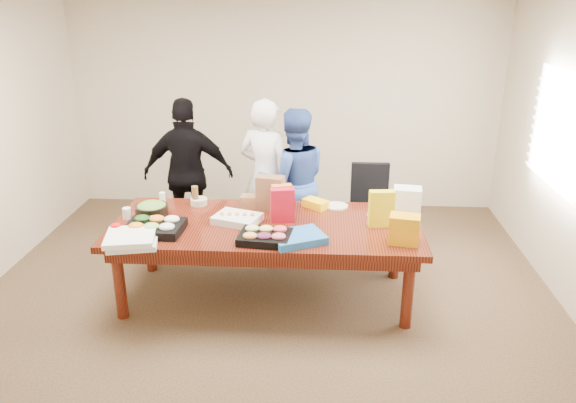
# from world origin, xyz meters

# --- Properties ---
(floor) EXTENTS (5.50, 5.00, 0.02)m
(floor) POSITION_xyz_m (0.00, 0.00, -0.01)
(floor) COLOR #47301E
(floor) RESTS_ON ground
(wall_back) EXTENTS (5.50, 0.04, 2.70)m
(wall_back) POSITION_xyz_m (0.00, 2.50, 1.35)
(wall_back) COLOR beige
(wall_back) RESTS_ON floor
(wall_front) EXTENTS (5.50, 0.04, 2.70)m
(wall_front) POSITION_xyz_m (0.00, -2.50, 1.35)
(wall_front) COLOR beige
(wall_front) RESTS_ON floor
(window_panel) EXTENTS (0.03, 1.40, 1.10)m
(window_panel) POSITION_xyz_m (2.72, 0.60, 1.50)
(window_panel) COLOR white
(window_panel) RESTS_ON wall_right
(window_blinds) EXTENTS (0.04, 1.36, 1.00)m
(window_blinds) POSITION_xyz_m (2.68, 0.60, 1.50)
(window_blinds) COLOR beige
(window_blinds) RESTS_ON wall_right
(conference_table) EXTENTS (2.80, 1.20, 0.75)m
(conference_table) POSITION_xyz_m (0.00, 0.00, 0.38)
(conference_table) COLOR #4C1C0F
(conference_table) RESTS_ON floor
(office_chair) EXTENTS (0.50, 0.50, 0.97)m
(office_chair) POSITION_xyz_m (1.02, 0.90, 0.48)
(office_chair) COLOR black
(office_chair) RESTS_ON floor
(person_center) EXTENTS (0.72, 0.60, 1.70)m
(person_center) POSITION_xyz_m (-0.11, 1.08, 0.85)
(person_center) COLOR white
(person_center) RESTS_ON floor
(person_right) EXTENTS (0.89, 0.76, 1.60)m
(person_right) POSITION_xyz_m (0.20, 1.04, 0.80)
(person_right) COLOR #2F4C99
(person_right) RESTS_ON floor
(person_left) EXTENTS (1.01, 0.47, 1.68)m
(person_left) POSITION_xyz_m (-0.97, 1.14, 0.84)
(person_left) COLOR black
(person_left) RESTS_ON floor
(veggie_tray) EXTENTS (0.51, 0.41, 0.07)m
(veggie_tray) POSITION_xyz_m (-0.96, -0.25, 0.79)
(veggie_tray) COLOR black
(veggie_tray) RESTS_ON conference_table
(fruit_tray) EXTENTS (0.47, 0.39, 0.07)m
(fruit_tray) POSITION_xyz_m (0.03, -0.38, 0.78)
(fruit_tray) COLOR black
(fruit_tray) RESTS_ON conference_table
(sheet_cake) EXTENTS (0.48, 0.42, 0.07)m
(sheet_cake) POSITION_xyz_m (-0.26, 0.01, 0.79)
(sheet_cake) COLOR silver
(sheet_cake) RESTS_ON conference_table
(salad_bowl) EXTENTS (0.33, 0.33, 0.10)m
(salad_bowl) POSITION_xyz_m (-1.09, 0.14, 0.80)
(salad_bowl) COLOR black
(salad_bowl) RESTS_ON conference_table
(chip_bag_blue) EXTENTS (0.53, 0.48, 0.07)m
(chip_bag_blue) POSITION_xyz_m (0.30, -0.37, 0.78)
(chip_bag_blue) COLOR #2061AF
(chip_bag_blue) RESTS_ON conference_table
(chip_bag_red) EXTENTS (0.23, 0.13, 0.31)m
(chip_bag_red) POSITION_xyz_m (0.15, 0.06, 0.91)
(chip_bag_red) COLOR red
(chip_bag_red) RESTS_ON conference_table
(chip_bag_yellow) EXTENTS (0.23, 0.11, 0.33)m
(chip_bag_yellow) POSITION_xyz_m (1.04, 0.01, 0.92)
(chip_bag_yellow) COLOR yellow
(chip_bag_yellow) RESTS_ON conference_table
(chip_bag_orange) EXTENTS (0.20, 0.13, 0.29)m
(chip_bag_orange) POSITION_xyz_m (0.13, 0.24, 0.90)
(chip_bag_orange) COLOR orange
(chip_bag_orange) RESTS_ON conference_table
(mayo_jar) EXTENTS (0.11, 0.11, 0.14)m
(mayo_jar) POSITION_xyz_m (0.14, 0.41, 0.82)
(mayo_jar) COLOR white
(mayo_jar) RESTS_ON conference_table
(mustard_bottle) EXTENTS (0.07, 0.07, 0.17)m
(mustard_bottle) POSITION_xyz_m (0.05, 0.35, 0.84)
(mustard_bottle) COLOR gold
(mustard_bottle) RESTS_ON conference_table
(dressing_bottle) EXTENTS (0.08, 0.08, 0.20)m
(dressing_bottle) POSITION_xyz_m (-0.74, 0.42, 0.85)
(dressing_bottle) COLOR brown
(dressing_bottle) RESTS_ON conference_table
(ranch_bottle) EXTENTS (0.06, 0.06, 0.17)m
(ranch_bottle) POSITION_xyz_m (-1.03, 0.29, 0.84)
(ranch_bottle) COLOR white
(ranch_bottle) RESTS_ON conference_table
(banana_bunch) EXTENTS (0.28, 0.26, 0.08)m
(banana_bunch) POSITION_xyz_m (0.44, 0.43, 0.79)
(banana_bunch) COLOR yellow
(banana_bunch) RESTS_ON conference_table
(bread_loaf) EXTENTS (0.31, 0.14, 0.12)m
(bread_loaf) POSITION_xyz_m (-0.13, 0.39, 0.81)
(bread_loaf) COLOR #94633F
(bread_loaf) RESTS_ON conference_table
(kraft_bag) EXTENTS (0.28, 0.20, 0.33)m
(kraft_bag) POSITION_xyz_m (0.01, 0.35, 0.92)
(kraft_bag) COLOR brown
(kraft_bag) RESTS_ON conference_table
(red_cup) EXTENTS (0.10, 0.10, 0.11)m
(red_cup) POSITION_xyz_m (-1.26, -0.35, 0.80)
(red_cup) COLOR #BE0F0A
(red_cup) RESTS_ON conference_table
(clear_cup_a) EXTENTS (0.10, 0.10, 0.10)m
(clear_cup_a) POSITION_xyz_m (-0.98, -0.15, 0.80)
(clear_cup_a) COLOR white
(clear_cup_a) RESTS_ON conference_table
(clear_cup_b) EXTENTS (0.09, 0.09, 0.11)m
(clear_cup_b) POSITION_xyz_m (-1.30, 0.03, 0.80)
(clear_cup_b) COLOR white
(clear_cup_b) RESTS_ON conference_table
(pizza_box_lower) EXTENTS (0.48, 0.48, 0.05)m
(pizza_box_lower) POSITION_xyz_m (-1.07, -0.50, 0.77)
(pizza_box_lower) COLOR silver
(pizza_box_lower) RESTS_ON conference_table
(pizza_box_upper) EXTENTS (0.47, 0.47, 0.05)m
(pizza_box_upper) POSITION_xyz_m (-1.08, -0.52, 0.82)
(pizza_box_upper) COLOR white
(pizza_box_upper) RESTS_ON pizza_box_lower
(plate_a) EXTENTS (0.27, 0.27, 0.02)m
(plate_a) POSITION_xyz_m (1.07, 0.25, 0.76)
(plate_a) COLOR silver
(plate_a) RESTS_ON conference_table
(plate_b) EXTENTS (0.24, 0.24, 0.01)m
(plate_b) POSITION_xyz_m (0.65, 0.46, 0.76)
(plate_b) COLOR silver
(plate_b) RESTS_ON conference_table
(dip_bowl_a) EXTENTS (0.16, 0.16, 0.06)m
(dip_bowl_a) POSITION_xyz_m (0.10, 0.31, 0.78)
(dip_bowl_a) COLOR beige
(dip_bowl_a) RESTS_ON conference_table
(dip_bowl_b) EXTENTS (0.20, 0.20, 0.07)m
(dip_bowl_b) POSITION_xyz_m (-0.71, 0.43, 0.78)
(dip_bowl_b) COLOR beige
(dip_bowl_b) RESTS_ON conference_table
(grocery_bag_white) EXTENTS (0.28, 0.21, 0.27)m
(grocery_bag_white) POSITION_xyz_m (1.30, 0.28, 0.89)
(grocery_bag_white) COLOR white
(grocery_bag_white) RESTS_ON conference_table
(grocery_bag_yellow) EXTENTS (0.28, 0.21, 0.25)m
(grocery_bag_yellow) POSITION_xyz_m (1.20, -0.34, 0.87)
(grocery_bag_yellow) COLOR #EB9F0B
(grocery_bag_yellow) RESTS_ON conference_table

